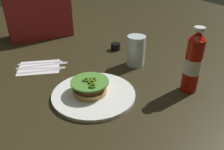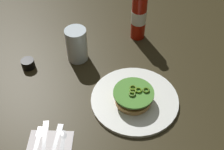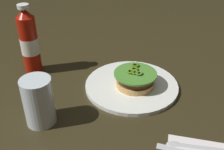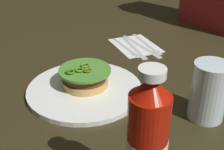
# 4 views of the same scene
# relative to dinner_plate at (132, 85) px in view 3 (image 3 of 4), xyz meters

# --- Properties ---
(ground_plane) EXTENTS (3.00, 3.00, 0.00)m
(ground_plane) POSITION_rel_dinner_plate_xyz_m (0.08, 0.12, -0.01)
(ground_plane) COLOR #2E2715
(dinner_plate) EXTENTS (0.29, 0.29, 0.01)m
(dinner_plate) POSITION_rel_dinner_plate_xyz_m (0.00, 0.00, 0.00)
(dinner_plate) COLOR white
(dinner_plate) RESTS_ON ground_plane
(burger_sandwich) EXTENTS (0.13, 0.13, 0.05)m
(burger_sandwich) POSITION_rel_dinner_plate_xyz_m (-0.01, 0.01, 0.03)
(burger_sandwich) COLOR tan
(burger_sandwich) RESTS_ON dinner_plate
(ketchup_bottle) EXTENTS (0.06, 0.06, 0.24)m
(ketchup_bottle) POSITION_rel_dinner_plate_xyz_m (0.33, -0.12, 0.10)
(ketchup_bottle) COLOR #AA1608
(ketchup_bottle) RESTS_ON ground_plane
(water_glass) EXTENTS (0.08, 0.08, 0.13)m
(water_glass) POSITION_rel_dinner_plate_xyz_m (0.26, 0.14, 0.06)
(water_glass) COLOR silver
(water_glass) RESTS_ON ground_plane
(spoon_utensil) EXTENTS (0.18, 0.06, 0.00)m
(spoon_utensil) POSITION_rel_dinner_plate_xyz_m (-0.12, 0.26, -0.00)
(spoon_utensil) COLOR silver
(spoon_utensil) RESTS_ON napkin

